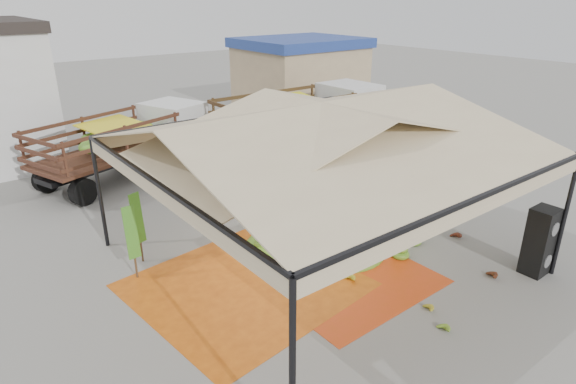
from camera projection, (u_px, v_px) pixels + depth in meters
ground at (318, 258)px, 12.28m from camera, size 90.00×90.00×0.00m
canopy_tent at (321, 133)px, 11.03m from camera, size 8.10×8.10×4.00m
building_tan at (300, 76)px, 26.66m from camera, size 6.30×5.30×4.10m
tarp_left at (245, 285)px, 11.15m from camera, size 5.11×4.91×0.01m
tarp_right at (338, 273)px, 11.63m from camera, size 3.81×3.99×0.01m
banana_heap at (334, 218)px, 13.18m from camera, size 6.21×5.59×1.11m
hand_yellow_a at (426, 307)px, 10.21m from camera, size 0.50×0.46×0.19m
hand_yellow_b at (348, 278)px, 11.25m from camera, size 0.47×0.40×0.20m
hand_red_a at (489, 274)px, 11.39m from camera, size 0.60×0.57×0.21m
hand_red_b at (455, 235)px, 13.23m from camera, size 0.48×0.41×0.20m
hand_green at (442, 328)px, 9.57m from camera, size 0.43×0.36×0.18m
hanging_bunches at (385, 152)px, 11.91m from camera, size 4.74×0.24×0.20m
speaker_stack at (540, 241)px, 11.36m from camera, size 0.61×0.54×1.69m
banana_leaves at (143, 267)px, 11.90m from camera, size 0.96×1.36×3.70m
vendor at (258, 171)px, 15.66m from camera, size 0.70×0.48×1.86m
truck_left at (131, 137)px, 17.66m from camera, size 7.04×4.33×2.29m
truck_right at (308, 113)px, 20.36m from camera, size 7.49×2.66×2.56m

